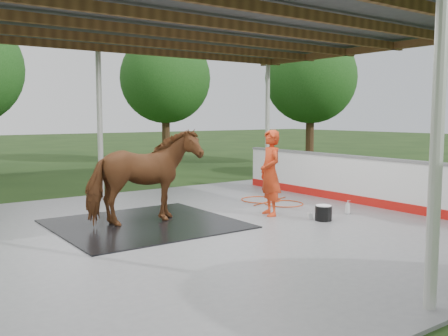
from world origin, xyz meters
TOP-DOWN VIEW (x-y plane):
  - ground at (0.00, 0.00)m, footprint 100.00×100.00m
  - concrete_slab at (0.00, 0.00)m, footprint 12.00×10.00m
  - pavilion_structure at (0.00, -0.00)m, footprint 12.60×10.60m
  - dasher_board at (4.60, 0.00)m, footprint 0.16×8.00m
  - tree_belt at (0.30, 0.90)m, footprint 28.00×28.00m
  - rubber_mat at (-0.63, 0.95)m, footprint 3.33×3.12m
  - horse at (-0.63, 0.95)m, footprint 2.20×1.07m
  - handler at (1.94, 0.22)m, footprint 0.61×0.76m
  - wash_bucket at (2.46, -0.83)m, footprint 0.34×0.34m
  - soap_bottle_a at (3.38, -0.67)m, footprint 0.16×0.16m
  - soap_bottle_b at (2.32, -0.59)m, footprint 0.12×0.12m
  - hose_coil at (3.04, 1.43)m, footprint 1.43×1.72m

SIDE VIEW (x-z plane):
  - ground at x=0.00m, z-range 0.00..0.00m
  - concrete_slab at x=0.00m, z-range 0.00..0.05m
  - hose_coil at x=3.04m, z-range 0.05..0.07m
  - rubber_mat at x=-0.63m, z-range 0.05..0.07m
  - soap_bottle_b at x=2.32m, z-range 0.05..0.25m
  - soap_bottle_a at x=3.38m, z-range 0.05..0.35m
  - wash_bucket at x=2.46m, z-range 0.05..0.37m
  - dasher_board at x=4.60m, z-range 0.02..1.17m
  - handler at x=1.94m, z-range 0.05..1.86m
  - horse at x=-0.63m, z-range 0.07..1.90m
  - tree_belt at x=0.30m, z-range 0.89..6.69m
  - pavilion_structure at x=0.00m, z-range 1.94..5.99m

